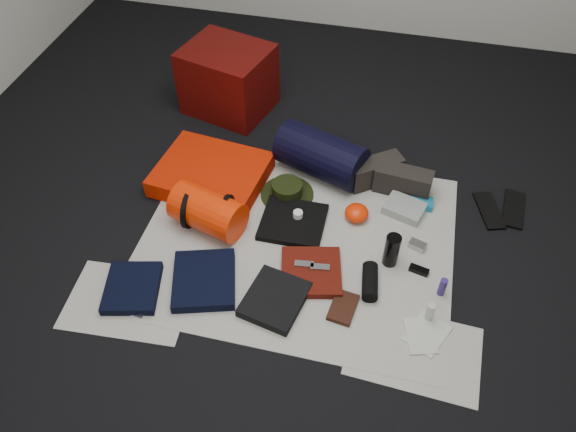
% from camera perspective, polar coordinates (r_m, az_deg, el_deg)
% --- Properties ---
extents(floor, '(4.50, 4.50, 0.02)m').
position_cam_1_polar(floor, '(2.94, 0.90, -2.74)').
color(floor, black).
rests_on(floor, ground).
extents(newspaper_mat, '(1.60, 1.30, 0.01)m').
position_cam_1_polar(newspaper_mat, '(2.93, 0.91, -2.58)').
color(newspaper_mat, silver).
rests_on(newspaper_mat, floor).
extents(newspaper_sheet_front_left, '(0.61, 0.44, 0.00)m').
position_cam_1_polar(newspaper_sheet_front_left, '(2.81, -15.89, -8.32)').
color(newspaper_sheet_front_left, silver).
rests_on(newspaper_sheet_front_left, floor).
extents(newspaper_sheet_front_right, '(0.60, 0.43, 0.00)m').
position_cam_1_polar(newspaper_sheet_front_right, '(2.63, 12.70, -13.23)').
color(newspaper_sheet_front_right, silver).
rests_on(newspaper_sheet_front_right, floor).
extents(red_cabinet, '(0.60, 0.54, 0.43)m').
position_cam_1_polar(red_cabinet, '(3.68, -6.11, 13.62)').
color(red_cabinet, '#510806').
rests_on(red_cabinet, floor).
extents(sleeping_pad, '(0.64, 0.55, 0.11)m').
position_cam_1_polar(sleeping_pad, '(3.23, -7.80, 4.23)').
color(sleeping_pad, red).
rests_on(sleeping_pad, newspaper_mat).
extents(stuff_sack, '(0.42, 0.32, 0.22)m').
position_cam_1_polar(stuff_sack, '(2.95, -8.13, 0.47)').
color(stuff_sack, red).
rests_on(stuff_sack, newspaper_mat).
extents(sack_strap_left, '(0.02, 0.22, 0.22)m').
position_cam_1_polar(sack_strap_left, '(2.98, -9.93, 0.77)').
color(sack_strap_left, black).
rests_on(sack_strap_left, newspaper_mat).
extents(sack_strap_right, '(0.03, 0.22, 0.22)m').
position_cam_1_polar(sack_strap_right, '(2.92, -6.28, 0.12)').
color(sack_strap_right, black).
rests_on(sack_strap_right, newspaper_mat).
extents(navy_duffel, '(0.56, 0.41, 0.26)m').
position_cam_1_polar(navy_duffel, '(3.21, 3.39, 6.22)').
color(navy_duffel, black).
rests_on(navy_duffel, newspaper_mat).
extents(boonie_brim, '(0.32, 0.32, 0.01)m').
position_cam_1_polar(boonie_brim, '(3.15, -0.09, 2.23)').
color(boonie_brim, black).
rests_on(boonie_brim, newspaper_mat).
extents(boonie_crown, '(0.17, 0.17, 0.07)m').
position_cam_1_polar(boonie_crown, '(3.12, -0.09, 2.76)').
color(boonie_crown, black).
rests_on(boonie_crown, boonie_brim).
extents(hiking_boot_left, '(0.32, 0.27, 0.15)m').
position_cam_1_polar(hiking_boot_left, '(3.22, 8.84, 4.51)').
color(hiking_boot_left, '#28231F').
rests_on(hiking_boot_left, newspaper_mat).
extents(hiking_boot_right, '(0.32, 0.15, 0.16)m').
position_cam_1_polar(hiking_boot_right, '(3.19, 11.59, 3.47)').
color(hiking_boot_right, '#28231F').
rests_on(hiking_boot_right, newspaper_mat).
extents(flip_flop_left, '(0.18, 0.29, 0.02)m').
position_cam_1_polar(flip_flop_left, '(3.26, 19.74, 0.54)').
color(flip_flop_left, black).
rests_on(flip_flop_left, floor).
extents(flip_flop_right, '(0.13, 0.29, 0.02)m').
position_cam_1_polar(flip_flop_right, '(3.32, 21.93, 0.67)').
color(flip_flop_right, black).
rests_on(flip_flop_right, floor).
extents(trousers_navy_a, '(0.31, 0.34, 0.05)m').
position_cam_1_polar(trousers_navy_a, '(2.82, -15.53, -7.04)').
color(trousers_navy_a, black).
rests_on(trousers_navy_a, newspaper_mat).
extents(trousers_navy_b, '(0.38, 0.41, 0.05)m').
position_cam_1_polar(trousers_navy_b, '(2.77, -8.52, -6.45)').
color(trousers_navy_b, black).
rests_on(trousers_navy_b, newspaper_mat).
extents(trousers_charcoal, '(0.32, 0.35, 0.05)m').
position_cam_1_polar(trousers_charcoal, '(2.68, -1.35, -8.46)').
color(trousers_charcoal, black).
rests_on(trousers_charcoal, newspaper_mat).
extents(black_tshirt, '(0.34, 0.32, 0.03)m').
position_cam_1_polar(black_tshirt, '(2.99, 0.51, -0.62)').
color(black_tshirt, black).
rests_on(black_tshirt, newspaper_mat).
extents(red_shirt, '(0.35, 0.35, 0.04)m').
position_cam_1_polar(red_shirt, '(2.78, 2.35, -5.71)').
color(red_shirt, '#531109').
rests_on(red_shirt, newspaper_mat).
extents(orange_stuff_sack, '(0.17, 0.17, 0.08)m').
position_cam_1_polar(orange_stuff_sack, '(3.02, 6.98, 0.31)').
color(orange_stuff_sack, red).
rests_on(orange_stuff_sack, newspaper_mat).
extents(first_aid_pouch, '(0.25, 0.21, 0.05)m').
position_cam_1_polar(first_aid_pouch, '(3.11, 11.73, 0.77)').
color(first_aid_pouch, gray).
rests_on(first_aid_pouch, newspaper_mat).
extents(water_bottle, '(0.10, 0.10, 0.19)m').
position_cam_1_polar(water_bottle, '(2.81, 10.49, -3.44)').
color(water_bottle, black).
rests_on(water_bottle, newspaper_mat).
extents(speaker, '(0.10, 0.21, 0.08)m').
position_cam_1_polar(speaker, '(2.75, 8.33, -6.61)').
color(speaker, black).
rests_on(speaker, newspaper_mat).
extents(compact_camera, '(0.10, 0.08, 0.03)m').
position_cam_1_polar(compact_camera, '(2.96, 12.99, -2.93)').
color(compact_camera, '#A9A9AD').
rests_on(compact_camera, newspaper_mat).
extents(cyan_case, '(0.13, 0.08, 0.04)m').
position_cam_1_polar(cyan_case, '(3.17, 13.36, 1.27)').
color(cyan_case, '#10719C').
rests_on(cyan_case, newspaper_mat).
extents(toiletry_purple, '(0.04, 0.04, 0.11)m').
position_cam_1_polar(toiletry_purple, '(2.78, 15.41, -6.96)').
color(toiletry_purple, navy).
rests_on(toiletry_purple, newspaper_mat).
extents(toiletry_clear, '(0.05, 0.05, 0.11)m').
position_cam_1_polar(toiletry_clear, '(2.68, 14.21, -9.46)').
color(toiletry_clear, '#B3B8B4').
rests_on(toiletry_clear, newspaper_mat).
extents(paperback_book, '(0.14, 0.19, 0.02)m').
position_cam_1_polar(paperback_book, '(2.68, 5.62, -9.23)').
color(paperback_book, black).
rests_on(paperback_book, newspaper_mat).
extents(map_booklet, '(0.18, 0.22, 0.01)m').
position_cam_1_polar(map_booklet, '(2.67, 13.29, -11.75)').
color(map_booklet, beige).
rests_on(map_booklet, newspaper_mat).
extents(map_printout, '(0.23, 0.25, 0.01)m').
position_cam_1_polar(map_printout, '(2.68, 13.93, -11.51)').
color(map_printout, beige).
rests_on(map_printout, newspaper_mat).
extents(sunglasses, '(0.10, 0.06, 0.02)m').
position_cam_1_polar(sunglasses, '(2.87, 13.16, -5.37)').
color(sunglasses, black).
rests_on(sunglasses, newspaper_mat).
extents(key_cluster, '(0.07, 0.07, 0.01)m').
position_cam_1_polar(key_cluster, '(2.75, -14.87, -9.38)').
color(key_cluster, '#A9A9AD').
rests_on(key_cluster, newspaper_mat).
extents(tape_roll, '(0.05, 0.05, 0.04)m').
position_cam_1_polar(tape_roll, '(2.98, 1.02, 0.17)').
color(tape_roll, white).
rests_on(tape_roll, black_tshirt).
extents(energy_bar_a, '(0.10, 0.05, 0.01)m').
position_cam_1_polar(energy_bar_a, '(2.78, 1.64, -4.91)').
color(energy_bar_a, '#A9A9AD').
rests_on(energy_bar_a, red_shirt).
extents(energy_bar_b, '(0.10, 0.05, 0.01)m').
position_cam_1_polar(energy_bar_b, '(2.77, 3.27, -5.21)').
color(energy_bar_b, '#A9A9AD').
rests_on(energy_bar_b, red_shirt).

